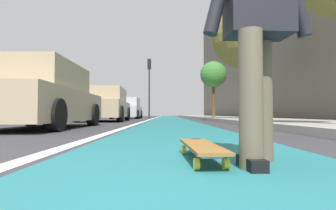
{
  "coord_description": "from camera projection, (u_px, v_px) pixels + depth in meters",
  "views": [
    {
      "loc": [
        -1.0,
        0.18,
        0.32
      ],
      "look_at": [
        13.7,
        0.11,
        0.83
      ],
      "focal_mm": 28.23,
      "sensor_mm": 36.0,
      "label": 1
    }
  ],
  "objects": [
    {
      "name": "parked_car_far",
      "position": [
        127.0,
        109.0,
        18.69
      ],
      "size": [
        4.03,
        1.93,
        1.46
      ],
      "color": "#B7B7BC",
      "rests_on": "ground"
    },
    {
      "name": "traffic_light",
      "position": [
        149.0,
        78.0,
        20.98
      ],
      "size": [
        0.33,
        0.28,
        4.72
      ],
      "color": "#2D2D2D",
      "rests_on": "ground"
    },
    {
      "name": "parked_car_near",
      "position": [
        41.0,
        98.0,
        6.01
      ],
      "size": [
        4.13,
        1.95,
        1.46
      ],
      "color": "tan",
      "rests_on": "ground"
    },
    {
      "name": "ground_plane",
      "position": [
        171.0,
        122.0,
        10.98
      ],
      "size": [
        80.0,
        80.0,
        0.0
      ],
      "primitive_type": "plane",
      "color": "#38383D"
    },
    {
      "name": "sidewalk_curb",
      "position": [
        218.0,
        118.0,
        19.0
      ],
      "size": [
        52.0,
        3.2,
        0.14
      ],
      "primitive_type": "cube",
      "color": "#9E9B93",
      "rests_on": "ground"
    },
    {
      "name": "bike_lane_paint",
      "position": [
        169.0,
        118.0,
        24.98
      ],
      "size": [
        56.0,
        2.04,
        0.0
      ],
      "primitive_type": "cube",
      "color": "#237075",
      "rests_on": "ground"
    },
    {
      "name": "skateboard",
      "position": [
        201.0,
        147.0,
        1.82
      ],
      "size": [
        0.85,
        0.25,
        0.11
      ],
      "color": "yellow",
      "rests_on": "ground"
    },
    {
      "name": "lane_stripe_white",
      "position": [
        154.0,
        118.0,
        20.97
      ],
      "size": [
        52.0,
        0.16,
        0.01
      ],
      "primitive_type": "cube",
      "color": "silver",
      "rests_on": "ground"
    },
    {
      "name": "street_tree_far",
      "position": [
        213.0,
        75.0,
        18.53
      ],
      "size": [
        1.84,
        1.84,
        4.03
      ],
      "color": "brown",
      "rests_on": "ground"
    },
    {
      "name": "building_facade",
      "position": [
        242.0,
        41.0,
        23.24
      ],
      "size": [
        40.0,
        1.2,
        13.51
      ],
      "primitive_type": "cube",
      "color": "#665E54",
      "rests_on": "ground"
    },
    {
      "name": "skater_person",
      "position": [
        257.0,
        18.0,
        1.7
      ],
      "size": [
        0.47,
        0.72,
        1.64
      ],
      "color": "brown",
      "rests_on": "ground"
    },
    {
      "name": "street_tree_mid",
      "position": [
        241.0,
        39.0,
        11.55
      ],
      "size": [
        2.6,
        2.6,
        4.95
      ],
      "color": "brown",
      "rests_on": "ground"
    },
    {
      "name": "parked_car_mid",
      "position": [
        105.0,
        105.0,
        11.94
      ],
      "size": [
        4.49,
        2.11,
        1.49
      ],
      "color": "tan",
      "rests_on": "ground"
    }
  ]
}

